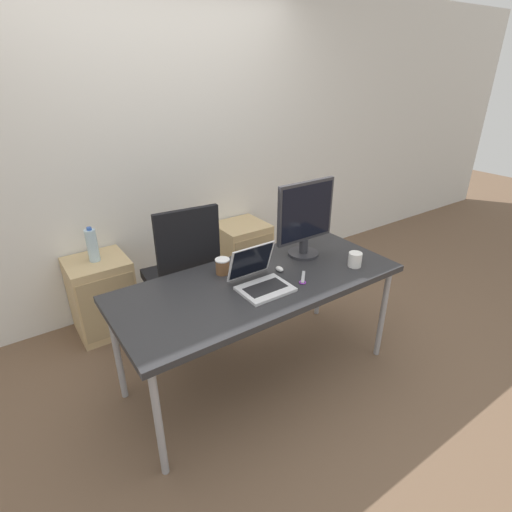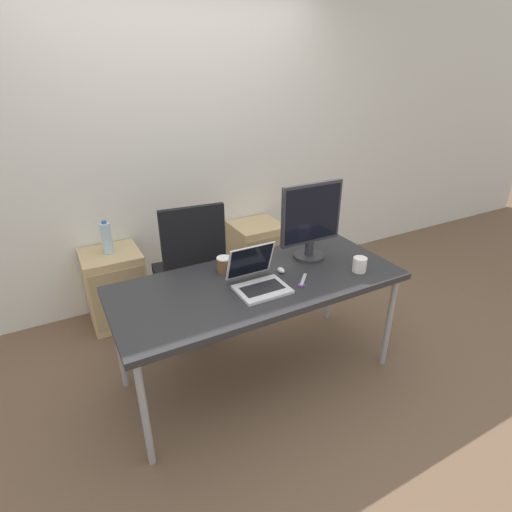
# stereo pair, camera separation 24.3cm
# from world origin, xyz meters

# --- Properties ---
(ground_plane) EXTENTS (14.00, 14.00, 0.00)m
(ground_plane) POSITION_xyz_m (0.00, 0.00, 0.00)
(ground_plane) COLOR brown
(wall_back) EXTENTS (10.00, 0.05, 2.60)m
(wall_back) POSITION_xyz_m (0.00, 1.39, 1.30)
(wall_back) COLOR silver
(wall_back) RESTS_ON ground_plane
(desk) EXTENTS (1.80, 0.78, 0.75)m
(desk) POSITION_xyz_m (0.00, 0.00, 0.70)
(desk) COLOR #28282B
(desk) RESTS_ON ground_plane
(office_chair) EXTENTS (0.56, 0.58, 1.12)m
(office_chair) POSITION_xyz_m (-0.22, 0.68, 0.43)
(office_chair) COLOR #232326
(office_chair) RESTS_ON ground_plane
(cabinet_left) EXTENTS (0.44, 0.43, 0.62)m
(cabinet_left) POSITION_xyz_m (-0.71, 1.14, 0.31)
(cabinet_left) COLOR tan
(cabinet_left) RESTS_ON ground_plane
(cabinet_right) EXTENTS (0.44, 0.43, 0.62)m
(cabinet_right) POSITION_xyz_m (0.60, 1.14, 0.31)
(cabinet_right) COLOR tan
(cabinet_right) RESTS_ON ground_plane
(water_bottle) EXTENTS (0.08, 0.08, 0.27)m
(water_bottle) POSITION_xyz_m (-0.71, 1.14, 0.75)
(water_bottle) COLOR silver
(water_bottle) RESTS_ON cabinet_left
(laptop_center) EXTENTS (0.30, 0.31, 0.24)m
(laptop_center) POSITION_xyz_m (-0.04, -0.07, 0.80)
(laptop_center) COLOR silver
(laptop_center) RESTS_ON desk
(monitor) EXTENTS (0.46, 0.21, 0.52)m
(monitor) POSITION_xyz_m (0.46, 0.12, 1.02)
(monitor) COLOR #2D2D33
(monitor) RESTS_ON desk
(mouse) EXTENTS (0.04, 0.06, 0.03)m
(mouse) POSITION_xyz_m (0.17, 0.02, 0.76)
(mouse) COLOR silver
(mouse) RESTS_ON desk
(coffee_cup_white) EXTENTS (0.09, 0.09, 0.10)m
(coffee_cup_white) POSITION_xyz_m (0.63, -0.20, 0.80)
(coffee_cup_white) COLOR white
(coffee_cup_white) RESTS_ON desk
(coffee_cup_brown) EXTENTS (0.09, 0.09, 0.10)m
(coffee_cup_brown) POSITION_xyz_m (-0.14, 0.21, 0.80)
(coffee_cup_brown) COLOR brown
(coffee_cup_brown) RESTS_ON desk
(scissors) EXTENTS (0.14, 0.14, 0.01)m
(scissors) POSITION_xyz_m (0.22, -0.15, 0.75)
(scissors) COLOR #B2B2B7
(scissors) RESTS_ON desk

